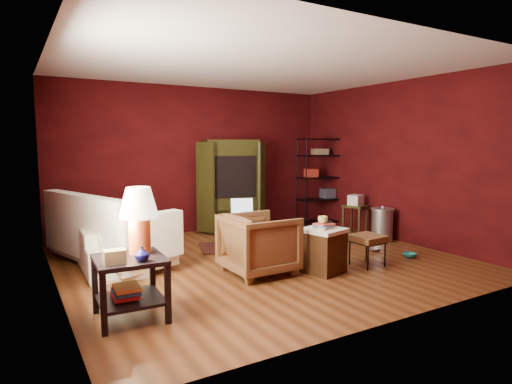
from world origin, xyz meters
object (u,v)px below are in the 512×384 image
Objects in this scene: hamper at (323,250)px; tv_armoire at (231,184)px; laptop_desk at (243,219)px; side_table at (134,240)px; sofa at (107,236)px; armchair at (259,241)px; wire_shelving at (320,178)px.

tv_armoire is at bearing 86.21° from hamper.
side_table is at bearing -119.09° from laptop_desk.
hamper is (2.40, -1.93, -0.09)m from sofa.
sofa is 1.14× the size of tv_armoire.
armchair is 2.94m from tv_armoire.
tv_armoire is 1.89m from wire_shelving.
wire_shelving is at bearing 45.22° from laptop_desk.
laptop_desk is at bearing -149.61° from wire_shelving.
sofa is 3.09m from hamper.
wire_shelving is at bearing -5.35° from tv_armoire.
laptop_desk is 0.46× the size of tv_armoire.
side_table is at bearing -176.02° from hamper.
wire_shelving is at bearing -52.30° from armchair.
tv_armoire is at bearing 171.28° from wire_shelving.
tv_armoire is at bearing -20.39° from armchair.
sofa reaches higher than hamper.
wire_shelving is (2.38, 1.03, 0.49)m from laptop_desk.
laptop_desk is (2.18, 1.76, -0.26)m from side_table.
hamper is at bearing -120.64° from wire_shelving.
armchair is (1.63, -1.54, 0.04)m from sofa.
wire_shelving reaches higher than tv_armoire.
laptop_desk is at bearing 38.97° from side_table.
tv_armoire is (0.21, 3.13, 0.62)m from hamper.
side_table is 5.35m from wire_shelving.
side_table reaches higher than sofa.
wire_shelving reaches higher than armchair.
armchair is 1.26m from laptop_desk.
tv_armoire is at bearing 91.72° from laptop_desk.
sofa is 1.59× the size of side_table.
sofa is 2.07m from laptop_desk.
sofa is 2.15m from side_table.
armchair is 1.89m from side_table.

